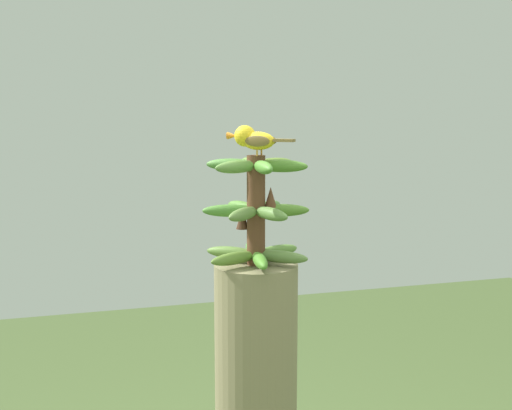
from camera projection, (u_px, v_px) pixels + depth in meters
banana_bunch at (256, 210)px, 1.83m from camera, size 0.31×0.30×0.31m
perched_bird at (253, 139)px, 1.79m from camera, size 0.15×0.17×0.08m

